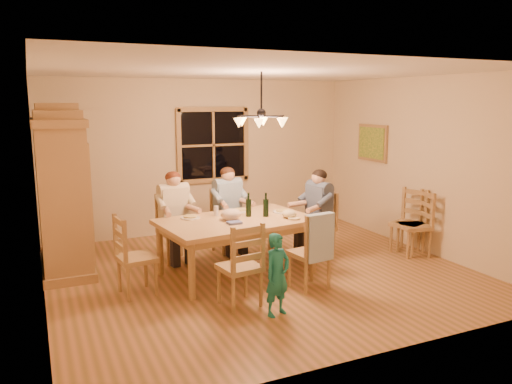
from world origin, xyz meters
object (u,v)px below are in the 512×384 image
adult_plaid_man (228,199)px  wine_bottle_a (248,205)px  child (277,275)px  adult_slate_man (318,202)px  chair_far_left (175,241)px  chair_spare_back (407,234)px  chair_near_left (240,280)px  armoire (63,196)px  chair_end_right (317,237)px  chair_spare_front (414,236)px  chandelier (261,120)px  chair_far_right (228,233)px  chair_near_right (309,265)px  adult_woman (174,205)px  chair_end_left (137,270)px  dining_table (237,226)px  wine_bottle_b (266,205)px

adult_plaid_man → wine_bottle_a: (-0.05, -0.90, 0.08)m
child → adult_slate_man: bearing=29.0°
adult_plaid_man → chair_far_left: bearing=-0.0°
chair_spare_back → chair_near_left: bearing=83.5°
armoire → adult_plaid_man: bearing=-2.5°
chair_far_left → chair_end_right: bearing=153.4°
chair_end_right → chair_spare_front: 1.48m
chandelier → chair_far_left: size_ratio=0.78×
armoire → chair_far_right: (2.36, -0.10, -0.75)m
chair_far_left → chair_near_right: 2.15m
chair_end_right → adult_woman: adult_woman is taller
chair_far_left → chair_spare_front: same height
child → chair_spare_back: bearing=4.8°
chair_end_left → chair_spare_front: (4.15, -0.16, 0.00)m
armoire → chair_near_right: (2.72, -1.97, -0.75)m
chair_far_right → chair_spare_back: size_ratio=1.00×
dining_table → wine_bottle_a: wine_bottle_a is taller
chandelier → chair_end_right: 2.09m
adult_plaid_man → child: bearing=73.9°
dining_table → chair_spare_front: bearing=-7.1°
chair_far_left → adult_slate_man: (2.00, -0.69, 0.54)m
adult_plaid_man → child: adult_plaid_man is taller
chair_end_right → adult_woman: size_ratio=1.13×
adult_plaid_man → chair_spare_front: size_ratio=0.88×
dining_table → adult_plaid_man: (0.26, 0.99, 0.18)m
chair_end_right → adult_slate_man: bearing=-97.5°
chair_far_left → chair_spare_back: size_ratio=1.00×
adult_woman → adult_slate_man: same height
wine_bottle_a → chair_spare_back: (2.56, -0.29, -0.62)m
chair_far_right → chair_near_right: (0.36, -1.87, 0.00)m
wine_bottle_b → chair_near_right: bearing=-77.5°
chair_near_right → adult_plaid_man: (-0.36, 1.87, 0.54)m
chair_near_left → adult_plaid_man: bearing=64.8°
chair_near_right → chair_end_right: bearing=46.7°
adult_woman → chair_near_right: bearing=117.9°
chair_far_right → child: (-0.37, -2.42, 0.16)m
chandelier → child: 2.14m
chair_near_right → chandelier: bearing=103.7°
wine_bottle_a → child: bearing=-101.7°
chair_spare_back → wine_bottle_b: bearing=64.5°
chandelier → armoire: (-2.42, 1.19, -1.02)m
dining_table → chair_end_right: chair_end_right is taller
dining_table → wine_bottle_b: 0.50m
chandelier → wine_bottle_b: 1.16m
adult_slate_man → chair_far_left: bearing=63.4°
chair_end_left → adult_woman: bearing=136.7°
dining_table → chair_end_left: 1.44m
chair_near_left → child: chair_near_left is taller
child → chair_near_left: bearing=104.7°
chair_far_right → chair_near_left: 2.10m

